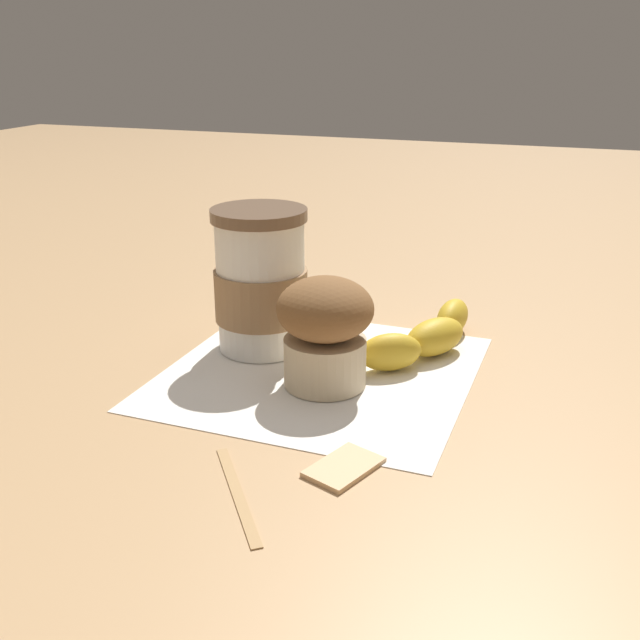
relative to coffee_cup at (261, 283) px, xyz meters
The scene contains 7 objects.
ground_plane 0.10m from the coffee_cup, 25.89° to the right, with size 3.00×3.00×0.00m, color tan.
paper_napkin 0.10m from the coffee_cup, 25.89° to the right, with size 0.25×0.25×0.00m, color white.
coffee_cup is the anchor object (origin of this frame).
muffin 0.10m from the coffee_cup, 34.60° to the right, with size 0.08×0.08×0.09m.
banana 0.15m from the coffee_cup, 14.86° to the left, with size 0.09×0.15×0.03m.
sugar_packet 0.22m from the coffee_cup, 51.98° to the right, with size 0.05×0.03×0.01m, color #E0B27F.
wooden_stirrer 0.24m from the coffee_cup, 70.01° to the right, with size 0.11×0.01×0.00m, color tan.
Camera 1 is at (0.19, -0.54, 0.26)m, focal length 42.00 mm.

